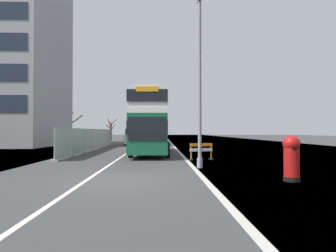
# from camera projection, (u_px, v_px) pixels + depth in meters

# --- Properties ---
(ground) EXTENTS (140.00, 280.00, 0.10)m
(ground) POSITION_uv_depth(u_px,v_px,m) (136.00, 181.00, 11.23)
(ground) COLOR #38383A
(double_decker_bus) EXTENTS (3.08, 11.31, 4.83)m
(double_decker_bus) POSITION_uv_depth(u_px,v_px,m) (152.00, 122.00, 23.95)
(double_decker_bus) COLOR #145638
(double_decker_bus) RESTS_ON ground
(lamppost_foreground) EXTENTS (0.29, 0.70, 8.74)m
(lamppost_foreground) POSITION_uv_depth(u_px,v_px,m) (200.00, 87.00, 14.90)
(lamppost_foreground) COLOR gray
(lamppost_foreground) RESTS_ON ground
(red_pillar_postbox) EXTENTS (0.63, 0.63, 1.71)m
(red_pillar_postbox) POSITION_uv_depth(u_px,v_px,m) (292.00, 156.00, 10.89)
(red_pillar_postbox) COLOR black
(red_pillar_postbox) RESTS_ON ground
(roadworks_barrier) EXTENTS (1.58, 0.81, 1.08)m
(roadworks_barrier) POSITION_uv_depth(u_px,v_px,m) (201.00, 150.00, 18.90)
(roadworks_barrier) COLOR orange
(roadworks_barrier) RESTS_ON ground
(construction_site_fence) EXTENTS (0.44, 20.60, 2.12)m
(construction_site_fence) POSITION_uv_depth(u_px,v_px,m) (93.00, 140.00, 28.07)
(construction_site_fence) COLOR #A8AAAD
(construction_site_fence) RESTS_ON ground
(car_oncoming_near) EXTENTS (1.95, 4.01, 2.18)m
(car_oncoming_near) POSITION_uv_depth(u_px,v_px,m) (132.00, 137.00, 39.53)
(car_oncoming_near) COLOR silver
(car_oncoming_near) RESTS_ON ground
(car_receding_mid) EXTENTS (1.97, 4.53, 2.24)m
(car_receding_mid) POSITION_uv_depth(u_px,v_px,m) (153.00, 136.00, 48.50)
(car_receding_mid) COLOR gray
(car_receding_mid) RESTS_ON ground
(car_receding_far) EXTENTS (2.02, 4.57, 2.05)m
(car_receding_far) POSITION_uv_depth(u_px,v_px,m) (155.00, 136.00, 54.69)
(car_receding_far) COLOR slate
(car_receding_far) RESTS_ON ground
(car_far_side) EXTENTS (2.06, 4.35, 2.25)m
(car_far_side) POSITION_uv_depth(u_px,v_px,m) (154.00, 135.00, 62.74)
(car_far_side) COLOR silver
(car_far_side) RESTS_ON ground
(bare_tree_far_verge_near) EXTENTS (3.62, 2.35, 5.24)m
(bare_tree_far_verge_near) POSITION_uv_depth(u_px,v_px,m) (71.00, 126.00, 45.05)
(bare_tree_far_verge_near) COLOR #4C3D2D
(bare_tree_far_verge_near) RESTS_ON ground
(bare_tree_far_verge_mid) EXTENTS (2.53, 2.12, 4.60)m
(bare_tree_far_verge_mid) POSITION_uv_depth(u_px,v_px,m) (111.00, 130.00, 62.42)
(bare_tree_far_verge_mid) COLOR #4C3D2D
(bare_tree_far_verge_mid) RESTS_ON ground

